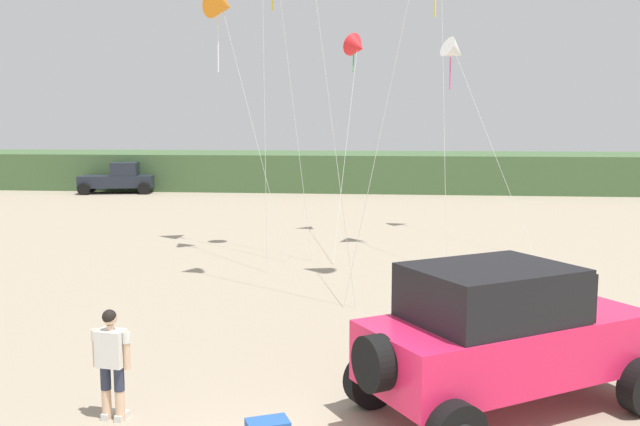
# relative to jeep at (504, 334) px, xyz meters

# --- Properties ---
(dune_ridge) EXTENTS (90.00, 9.19, 2.43)m
(dune_ridge) POSITION_rel_jeep_xyz_m (-2.66, 37.53, 0.01)
(dune_ridge) COLOR #426038
(dune_ridge) RESTS_ON ground_plane
(jeep) EXTENTS (4.95, 4.34, 2.26)m
(jeep) POSITION_rel_jeep_xyz_m (0.00, 0.00, 0.00)
(jeep) COLOR #EA2151
(jeep) RESTS_ON ground_plane
(person_watching) EXTENTS (0.62, 0.35, 1.67)m
(person_watching) POSITION_rel_jeep_xyz_m (-5.71, -0.95, -0.26)
(person_watching) COLOR #DBB28E
(person_watching) RESTS_ON ground_plane
(distant_pickup) EXTENTS (4.90, 3.27, 1.98)m
(distant_pickup) POSITION_rel_jeep_xyz_m (-19.31, 31.97, -0.26)
(distant_pickup) COLOR #1E232D
(distant_pickup) RESTS_ON ground_plane
(kite_blue_swept) EXTENTS (3.48, 3.56, 9.12)m
(kite_blue_swept) POSITION_rel_jeep_xyz_m (-7.71, 13.71, 7.24)
(kite_blue_swept) COLOR orange
(kite_blue_swept) RESTS_ON ground_plane
(kite_yellow_diamond) EXTENTS (1.12, 6.62, 7.91)m
(kite_yellow_diamond) POSITION_rel_jeep_xyz_m (-3.15, 16.59, 6.10)
(kite_yellow_diamond) COLOR red
(kite_yellow_diamond) RESTS_ON ground_plane
(kite_white_parafoil) EXTENTS (2.91, 6.68, 7.88)m
(kite_white_parafoil) POSITION_rel_jeep_xyz_m (0.67, 18.26, 6.07)
(kite_white_parafoil) COLOR white
(kite_white_parafoil) RESTS_ON ground_plane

